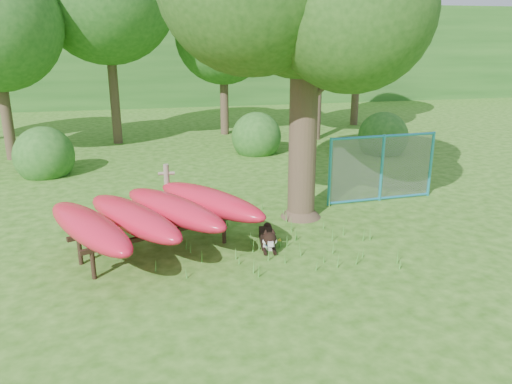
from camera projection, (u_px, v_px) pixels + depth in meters
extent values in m
plane|color=#255511|center=(260.00, 261.00, 9.48)|extent=(80.00, 80.00, 0.00)
cylinder|color=#3D2E21|center=(304.00, 112.00, 11.10)|extent=(0.66, 0.66, 4.97)
cone|color=#3D2E21|center=(301.00, 207.00, 11.76)|extent=(0.99, 0.99, 0.50)
sphere|color=#1E4714|center=(353.00, 9.00, 9.49)|extent=(3.18, 3.18, 3.18)
cylinder|color=#3D2E21|center=(330.00, 79.00, 11.03)|extent=(1.37, 0.69, 1.06)
cylinder|color=#3D2E21|center=(280.00, 61.00, 10.83)|extent=(1.11, 0.69, 1.02)
cylinder|color=#6F6553|center=(167.00, 193.00, 11.30)|extent=(0.13, 0.13, 1.37)
cylinder|color=#6F6553|center=(166.00, 173.00, 11.16)|extent=(0.37, 0.09, 0.07)
cylinder|color=black|center=(93.00, 265.00, 8.72)|extent=(0.11, 0.11, 0.52)
cylinder|color=black|center=(224.00, 231.00, 10.24)|extent=(0.11, 0.11, 0.52)
cylinder|color=black|center=(80.00, 251.00, 9.28)|extent=(0.11, 0.11, 0.52)
cylinder|color=black|center=(206.00, 221.00, 10.81)|extent=(0.11, 0.11, 0.52)
cube|color=black|center=(163.00, 233.00, 9.40)|extent=(2.91, 1.31, 0.08)
cube|color=black|center=(147.00, 222.00, 9.96)|extent=(2.91, 1.31, 0.08)
ellipsoid|color=red|center=(89.00, 227.00, 8.89)|extent=(2.08, 3.12, 0.50)
ellipsoid|color=red|center=(133.00, 218.00, 9.35)|extent=(2.17, 3.09, 0.50)
ellipsoid|color=red|center=(173.00, 209.00, 9.82)|extent=(2.25, 3.06, 0.50)
ellipsoid|color=red|center=(210.00, 201.00, 10.29)|extent=(2.33, 3.02, 0.50)
cube|color=black|center=(267.00, 238.00, 10.25)|extent=(0.37, 0.76, 0.25)
cube|color=silver|center=(269.00, 244.00, 9.95)|extent=(0.25, 0.18, 0.23)
sphere|color=black|center=(270.00, 239.00, 9.72)|extent=(0.27, 0.27, 0.27)
cube|color=silver|center=(270.00, 243.00, 9.61)|extent=(0.12, 0.16, 0.09)
sphere|color=silver|center=(266.00, 241.00, 9.70)|extent=(0.12, 0.12, 0.12)
sphere|color=silver|center=(274.00, 241.00, 9.72)|extent=(0.12, 0.12, 0.12)
cone|color=black|center=(266.00, 231.00, 9.71)|extent=(0.13, 0.14, 0.13)
cone|color=black|center=(273.00, 231.00, 9.72)|extent=(0.10, 0.12, 0.13)
cylinder|color=black|center=(265.00, 251.00, 9.82)|extent=(0.11, 0.32, 0.07)
cylinder|color=black|center=(274.00, 250.00, 9.83)|extent=(0.11, 0.32, 0.07)
sphere|color=black|center=(267.00, 226.00, 10.60)|extent=(0.17, 0.17, 0.17)
torus|color=blue|center=(269.00, 240.00, 9.82)|extent=(0.27, 0.11, 0.26)
cylinder|color=#2896BC|center=(330.00, 172.00, 12.36)|extent=(0.08, 0.08, 1.73)
cylinder|color=#2896BC|center=(382.00, 168.00, 12.74)|extent=(0.08, 0.08, 1.73)
cylinder|color=#2896BC|center=(431.00, 164.00, 13.13)|extent=(0.08, 0.08, 1.73)
cylinder|color=#2896BC|center=(384.00, 136.00, 12.50)|extent=(2.89, 0.23, 0.07)
cylinder|color=#2896BC|center=(379.00, 199.00, 12.99)|extent=(2.89, 0.23, 0.07)
plane|color=gray|center=(382.00, 168.00, 12.74)|extent=(2.89, 0.17, 2.89)
cylinder|color=#43882C|center=(279.00, 244.00, 10.02)|extent=(0.02, 0.02, 0.18)
sphere|color=yellow|center=(279.00, 240.00, 10.00)|extent=(0.03, 0.03, 0.03)
sphere|color=yellow|center=(280.00, 239.00, 10.03)|extent=(0.03, 0.03, 0.03)
sphere|color=yellow|center=(277.00, 240.00, 10.01)|extent=(0.03, 0.03, 0.03)
sphere|color=yellow|center=(280.00, 240.00, 9.98)|extent=(0.03, 0.03, 0.03)
sphere|color=yellow|center=(279.00, 240.00, 9.97)|extent=(0.03, 0.03, 0.03)
cylinder|color=#3D2E21|center=(4.00, 98.00, 16.77)|extent=(0.36, 0.36, 4.20)
cylinder|color=#3D2E21|center=(113.00, 76.00, 19.22)|extent=(0.36, 0.36, 5.25)
cylinder|color=#3D2E21|center=(224.00, 89.00, 21.32)|extent=(0.36, 0.36, 3.85)
sphere|color=#21551B|center=(223.00, 36.00, 20.67)|extent=(4.00, 4.00, 4.00)
cylinder|color=#3D2E21|center=(318.00, 81.00, 20.07)|extent=(0.36, 0.36, 4.76)
sphere|color=#21551B|center=(320.00, 9.00, 19.26)|extent=(4.80, 4.80, 4.80)
cylinder|color=#3D2E21|center=(357.00, 73.00, 23.48)|extent=(0.36, 0.36, 4.90)
sphere|color=#21551B|center=(360.00, 10.00, 22.65)|extent=(4.60, 4.60, 4.60)
sphere|color=#21551B|center=(47.00, 175.00, 15.39)|extent=(1.80, 1.80, 1.80)
sphere|color=#21551B|center=(382.00, 153.00, 18.31)|extent=(1.80, 1.80, 1.80)
sphere|color=#21551B|center=(256.00, 153.00, 18.28)|extent=(1.80, 1.80, 1.80)
cube|color=#21551B|center=(167.00, 53.00, 34.64)|extent=(80.00, 12.00, 6.00)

